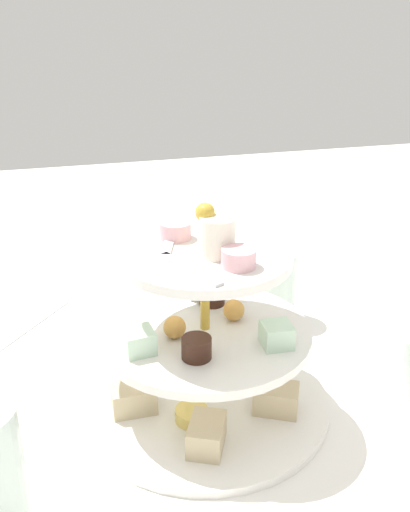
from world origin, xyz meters
TOP-DOWN VIEW (x-y plane):
  - ground_plane at (0.00, 0.00)m, footprint 2.40×2.40m
  - tiered_serving_stand at (0.00, -0.00)m, footprint 0.28×0.28m
  - butter_knife_left at (-0.24, -0.20)m, footprint 0.14×0.12m
  - water_glass_mid_back at (-0.17, 0.16)m, footprint 0.06×0.06m

SIDE VIEW (x-z plane):
  - ground_plane at x=0.00m, z-range 0.00..0.00m
  - butter_knife_left at x=-0.24m, z-range 0.00..0.00m
  - water_glass_mid_back at x=-0.17m, z-range 0.00..0.10m
  - tiered_serving_stand at x=0.00m, z-range -0.05..0.19m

